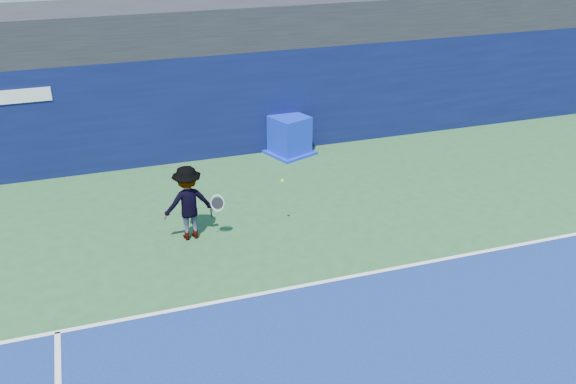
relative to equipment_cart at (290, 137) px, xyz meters
name	(u,v)px	position (x,y,z in m)	size (l,w,h in m)	color
ground	(389,382)	(-1.58, -9.69, -0.52)	(80.00, 80.00, 0.00)	#285A2E
baseline	(321,282)	(-1.58, -6.69, -0.51)	(24.00, 0.10, 0.01)	white
stadium_band	(218,22)	(-1.58, 1.81, 3.08)	(36.00, 3.00, 1.20)	black
back_wall_assembly	(229,102)	(-1.59, 0.81, 0.98)	(36.00, 1.03, 3.00)	#0B113D
equipment_cart	(290,137)	(0.00, 0.00, 0.00)	(1.54, 1.54, 1.14)	#0D23C3
tennis_player	(188,203)	(-3.70, -4.04, 0.34)	(1.33, 0.75, 1.72)	silver
tennis_ball	(282,181)	(-1.62, -4.31, 0.69)	(0.08, 0.08, 0.08)	yellow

